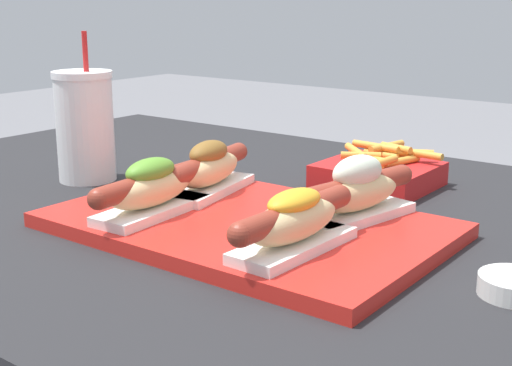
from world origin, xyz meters
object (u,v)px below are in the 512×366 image
(hot_dog_1, at_px, (294,221))
(hot_dog_2, at_px, (209,169))
(hot_dog_3, at_px, (357,191))
(drink_cup, at_px, (85,126))
(fries_basket, at_px, (379,173))
(hot_dog_0, at_px, (151,188))
(serving_tray, at_px, (246,225))

(hot_dog_1, bearing_deg, hot_dog_2, 151.53)
(hot_dog_2, height_order, hot_dog_3, hot_dog_3)
(drink_cup, height_order, fries_basket, drink_cup)
(hot_dog_3, xyz_separation_m, fries_basket, (-0.08, 0.22, -0.03))
(hot_dog_0, bearing_deg, drink_cup, 156.32)
(hot_dog_0, bearing_deg, hot_dog_2, 94.85)
(hot_dog_0, distance_m, hot_dog_2, 0.12)
(drink_cup, bearing_deg, fries_basket, 32.35)
(hot_dog_2, distance_m, drink_cup, 0.25)
(drink_cup, relative_size, fries_basket, 1.40)
(drink_cup, distance_m, fries_basket, 0.46)
(hot_dog_1, distance_m, hot_dog_2, 0.25)
(hot_dog_0, height_order, hot_dog_1, hot_dog_0)
(hot_dog_1, distance_m, hot_dog_3, 0.14)
(hot_dog_0, xyz_separation_m, hot_dog_1, (0.21, -0.00, -0.00))
(hot_dog_3, bearing_deg, hot_dog_1, -89.10)
(hot_dog_2, distance_m, fries_basket, 0.27)
(hot_dog_1, xyz_separation_m, hot_dog_3, (-0.00, 0.14, 0.00))
(hot_dog_0, xyz_separation_m, fries_basket, (0.13, 0.35, -0.03))
(hot_dog_2, xyz_separation_m, fries_basket, (0.14, 0.23, -0.03))
(drink_cup, bearing_deg, hot_dog_3, 2.98)
(hot_dog_0, distance_m, hot_dog_1, 0.21)
(hot_dog_1, distance_m, fries_basket, 0.37)
(serving_tray, height_order, fries_basket, fries_basket)
(drink_cup, bearing_deg, hot_dog_2, 1.88)
(hot_dog_3, bearing_deg, serving_tray, -144.87)
(hot_dog_1, xyz_separation_m, fries_basket, (-0.09, 0.36, -0.03))
(hot_dog_0, height_order, hot_dog_3, hot_dog_3)
(fries_basket, bearing_deg, drink_cup, -147.65)
(hot_dog_2, bearing_deg, hot_dog_3, 4.20)
(hot_dog_2, relative_size, fries_basket, 1.21)
(hot_dog_0, distance_m, drink_cup, 0.28)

